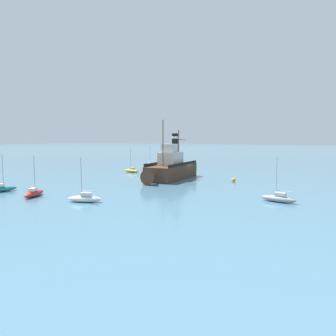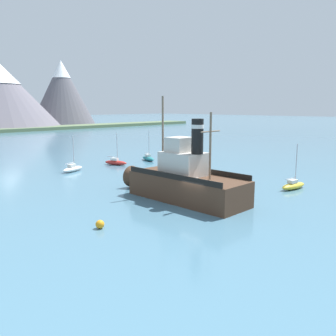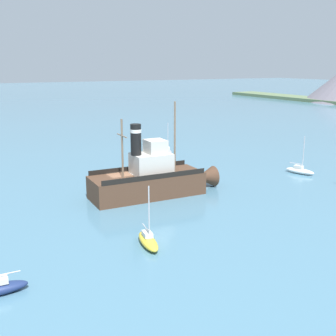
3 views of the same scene
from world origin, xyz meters
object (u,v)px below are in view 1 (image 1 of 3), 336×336
Objects in this scene: sailboat_navy at (149,165)px; sailboat_grey at (279,198)px; old_tugboat at (170,168)px; sailboat_yellow at (132,170)px; mooring_buoy at (234,180)px; sailboat_white at (85,198)px; sailboat_teal at (1,189)px; sailboat_red at (34,193)px.

sailboat_navy is 1.00× the size of sailboat_grey.
old_tugboat reaches higher than sailboat_yellow.
mooring_buoy is at bearing -173.63° from old_tugboat.
sailboat_navy is 1.00× the size of sailboat_white.
sailboat_white is 7.56× the size of mooring_buoy.
sailboat_teal is (3.33, 26.46, 0.00)m from sailboat_yellow.
sailboat_navy is 7.56× the size of mooring_buoy.
sailboat_teal is at bearing 14.78° from sailboat_grey.
old_tugboat is 22.03m from sailboat_navy.
sailboat_yellow is 1.00× the size of sailboat_teal.
sailboat_teal is (1.23, 37.74, 0.00)m from sailboat_navy.
sailboat_red is 7.56× the size of mooring_buoy.
sailboat_white is 28.84m from sailboat_yellow.
sailboat_navy and sailboat_yellow have the same top height.
sailboat_grey is (-29.91, 17.69, 0.00)m from sailboat_yellow.
sailboat_teal is 1.00× the size of sailboat_grey.
sailboat_white is 24.65m from mooring_buoy.
mooring_buoy is (-25.37, -21.63, -0.10)m from sailboat_teal.
old_tugboat reaches higher than sailboat_teal.
old_tugboat is at bearing 128.15° from sailboat_navy.
old_tugboat reaches higher than sailboat_grey.
sailboat_red is at bearing 176.16° from sailboat_teal.
sailboat_yellow is 7.56× the size of mooring_buoy.
sailboat_navy is at bearing -42.14° from sailboat_grey.
sailboat_white is 7.61m from sailboat_red.
sailboat_white is at bearing -178.93° from sailboat_red.
sailboat_teal and sailboat_grey have the same top height.
mooring_buoy is at bearing 146.28° from sailboat_navy.
sailboat_white and sailboat_yellow have the same top height.
sailboat_grey is (-19.15, -9.07, 0.00)m from sailboat_white.
sailboat_red is 29.04m from mooring_buoy.
sailboat_grey is at bearing -165.22° from sailboat_teal.
sailboat_red is at bearing 1.07° from sailboat_white.
sailboat_navy and sailboat_red have the same top height.
sailboat_grey is 15.08m from mooring_buoy.
sailboat_grey is 7.56× the size of mooring_buoy.
old_tugboat reaches higher than mooring_buoy.
sailboat_red and sailboat_teal have the same top height.
old_tugboat is 2.95× the size of sailboat_white.
mooring_buoy is (-22.04, 4.83, -0.10)m from sailboat_yellow.
sailboat_yellow is at bearing 100.54° from sailboat_navy.
old_tugboat is 20.80m from sailboat_white.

